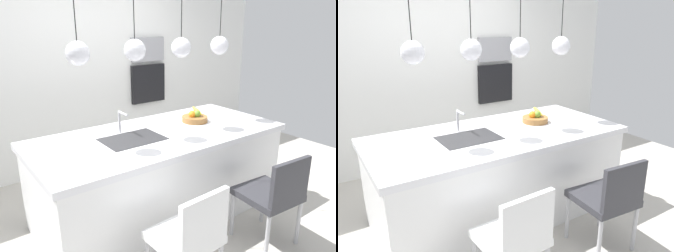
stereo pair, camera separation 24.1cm
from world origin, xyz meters
The scene contains 14 objects.
floor centered at (0.00, 0.00, 0.00)m, with size 6.60×6.60×0.00m, color #BCB7AD.
back_wall centered at (0.00, 1.65, 1.30)m, with size 6.00×0.10×2.60m, color white.
kitchen_island centered at (0.00, 0.00, 0.44)m, with size 2.48×1.14×0.88m.
sink_basin centered at (-0.31, 0.00, 0.88)m, with size 0.56×0.40×0.02m, color #2D2D30.
faucet centered at (-0.31, 0.21, 1.02)m, with size 0.02×0.17×0.22m.
fruit_bowl centered at (0.53, 0.08, 0.93)m, with size 0.28×0.28×0.16m.
microwave centered at (0.91, 1.58, 1.55)m, with size 0.54×0.08×0.34m, color #9E9EA3.
oven centered at (0.91, 1.58, 1.05)m, with size 0.56×0.08×0.56m, color black.
chair_near centered at (-0.46, -1.01, 0.49)m, with size 0.46×0.45×0.86m.
chair_middle centered at (0.49, -1.01, 0.50)m, with size 0.50×0.51×0.86m.
pendant_light_left centered at (-0.77, 0.00, 1.69)m, with size 0.19×0.19×0.79m.
pendant_light_center_left centered at (-0.26, 0.00, 1.69)m, with size 0.19×0.19×0.79m.
pendant_light_center_right centered at (0.26, 0.00, 1.69)m, with size 0.19×0.19×0.79m.
pendant_light_right centered at (0.77, 0.00, 1.69)m, with size 0.19×0.19×0.79m.
Camera 1 is at (-1.76, -2.48, 1.91)m, focal length 34.98 mm.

